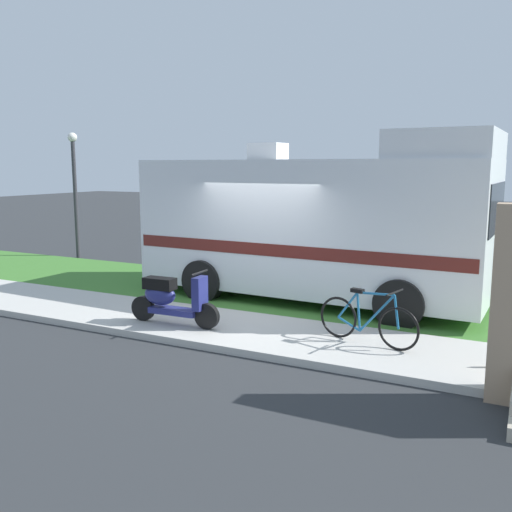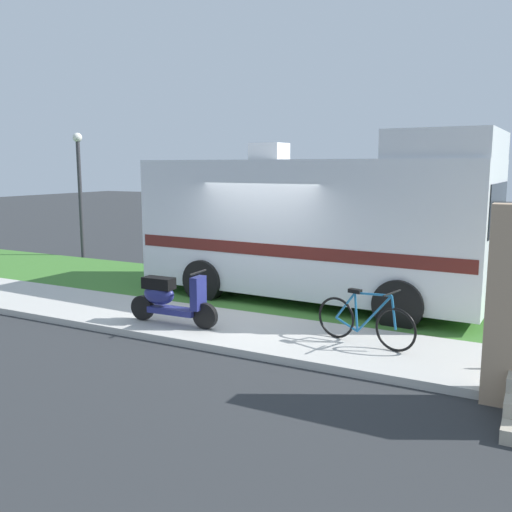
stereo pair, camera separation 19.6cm
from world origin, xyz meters
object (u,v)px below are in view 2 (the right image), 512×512
object	(u,v)px
scooter	(169,298)
bottle_green	(489,361)
bicycle	(365,321)
street_lamp_post	(80,182)
pickup_truck_near	(375,233)
motorhome_rv	(318,224)

from	to	relation	value
scooter	bottle_green	bearing A→B (deg)	2.29
scooter	bottle_green	distance (m)	5.14
bicycle	scooter	bearing A→B (deg)	-172.22
bicycle	street_lamp_post	xyz separation A→B (m)	(-10.44, 4.69, 1.86)
bicycle	pickup_truck_near	size ratio (longest dim) A/B	0.30
pickup_truck_near	bottle_green	world-z (taller)	pickup_truck_near
bottle_green	motorhome_rv	bearing A→B (deg)	140.75
motorhome_rv	pickup_truck_near	world-z (taller)	motorhome_rv
motorhome_rv	scooter	bearing A→B (deg)	-115.04
motorhome_rv	bicycle	distance (m)	3.48
scooter	pickup_truck_near	world-z (taller)	pickup_truck_near
motorhome_rv	street_lamp_post	xyz separation A→B (m)	(-8.60, 1.97, 0.71)
scooter	street_lamp_post	distance (m)	8.96
bicycle	pickup_truck_near	world-z (taller)	pickup_truck_near
pickup_truck_near	street_lamp_post	bearing A→B (deg)	-164.84
motorhome_rv	bottle_green	world-z (taller)	motorhome_rv
pickup_truck_near	street_lamp_post	world-z (taller)	street_lamp_post
pickup_truck_near	street_lamp_post	distance (m)	9.02
motorhome_rv	bottle_green	bearing A→B (deg)	-39.25
motorhome_rv	pickup_truck_near	distance (m)	4.35
pickup_truck_near	bottle_green	distance (m)	8.17
motorhome_rv	scooter	world-z (taller)	motorhome_rv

